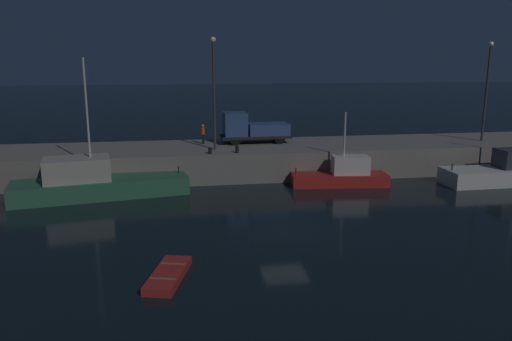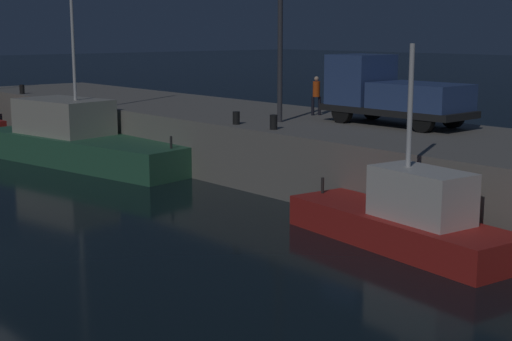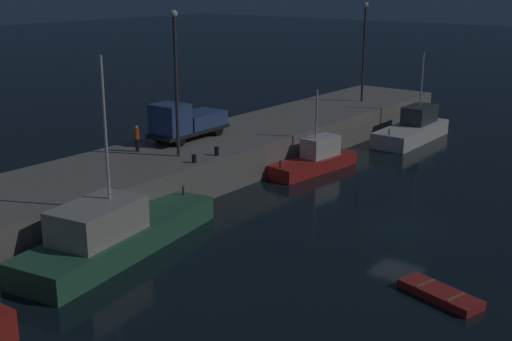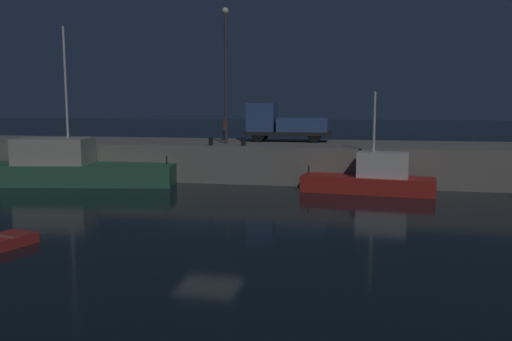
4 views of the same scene
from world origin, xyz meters
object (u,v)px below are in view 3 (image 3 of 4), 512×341
(fishing_boat_white, at_px, (315,159))
(dockworker, at_px, (137,137))
(utility_truck, at_px, (185,122))
(lamp_post_east, at_px, (364,45))
(lamp_post_west, at_px, (176,74))
(bollard_west, at_px, (217,151))
(fishing_boat_blue, at_px, (114,233))
(bollard_east, at_px, (194,159))
(dinghy_orange_near, at_px, (440,294))
(fishing_trawler_red, at_px, (413,129))

(fishing_boat_white, xyz_separation_m, dockworker, (-10.18, 6.72, 2.51))
(utility_truck, bearing_deg, lamp_post_east, -5.90)
(lamp_post_west, xyz_separation_m, bollard_west, (1.57, -1.74, -4.79))
(bollard_west, bearing_deg, dockworker, 117.26)
(fishing_boat_white, xyz_separation_m, lamp_post_east, (14.23, 4.42, 6.51))
(fishing_boat_white, distance_m, dockworker, 12.45)
(fishing_boat_blue, height_order, lamp_post_west, lamp_post_west)
(lamp_post_west, bearing_deg, dockworker, 105.53)
(utility_truck, relative_size, bollard_east, 12.08)
(lamp_post_east, bearing_deg, lamp_post_west, -178.72)
(fishing_boat_blue, bearing_deg, bollard_east, 16.32)
(dockworker, relative_size, bollard_west, 3.06)
(lamp_post_west, bearing_deg, fishing_boat_white, -22.50)
(lamp_post_east, bearing_deg, dinghy_orange_near, -144.86)
(fishing_boat_blue, relative_size, dockworker, 7.41)
(fishing_trawler_red, relative_size, lamp_post_west, 1.02)
(lamp_post_east, distance_m, utility_truck, 20.69)
(fishing_boat_white, distance_m, lamp_post_west, 12.13)
(lamp_post_east, relative_size, dockworker, 5.13)
(fishing_boat_blue, height_order, bollard_west, fishing_boat_blue)
(fishing_trawler_red, distance_m, fishing_boat_blue, 30.70)
(lamp_post_west, bearing_deg, fishing_boat_blue, -154.29)
(lamp_post_west, height_order, lamp_post_east, lamp_post_west)
(dinghy_orange_near, height_order, bollard_west, bollard_west)
(fishing_trawler_red, height_order, bollard_east, fishing_trawler_red)
(fishing_trawler_red, relative_size, dinghy_orange_near, 2.34)
(fishing_boat_white, height_order, dinghy_orange_near, fishing_boat_white)
(dinghy_orange_near, bearing_deg, lamp_post_west, 79.19)
(dockworker, bearing_deg, dinghy_orange_near, -97.35)
(lamp_post_west, relative_size, bollard_west, 16.08)
(fishing_trawler_red, xyz_separation_m, fishing_boat_blue, (-30.68, 1.08, 0.10))
(bollard_west, relative_size, bollard_east, 1.09)
(dinghy_orange_near, bearing_deg, bollard_east, 79.77)
(lamp_post_east, relative_size, bollard_east, 17.12)
(fishing_trawler_red, relative_size, fishing_boat_white, 1.19)
(dinghy_orange_near, relative_size, utility_truck, 0.63)
(fishing_trawler_red, height_order, lamp_post_east, lamp_post_east)
(bollard_east, bearing_deg, lamp_post_east, 5.52)
(fishing_boat_white, xyz_separation_m, dinghy_orange_near, (-12.94, -14.71, -0.60))
(dockworker, distance_m, bollard_east, 4.70)
(dinghy_orange_near, relative_size, bollard_east, 7.63)
(lamp_post_west, relative_size, bollard_east, 17.56)
(fishing_trawler_red, bearing_deg, fishing_boat_white, 173.58)
(bollard_west, bearing_deg, fishing_trawler_red, -9.91)
(fishing_boat_white, relative_size, dockworker, 4.49)
(fishing_boat_white, distance_m, lamp_post_east, 16.26)
(fishing_boat_blue, relative_size, bollard_east, 24.73)
(utility_truck, distance_m, dockworker, 4.18)
(dockworker, bearing_deg, utility_truck, -2.97)
(dockworker, bearing_deg, fishing_boat_white, -33.46)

